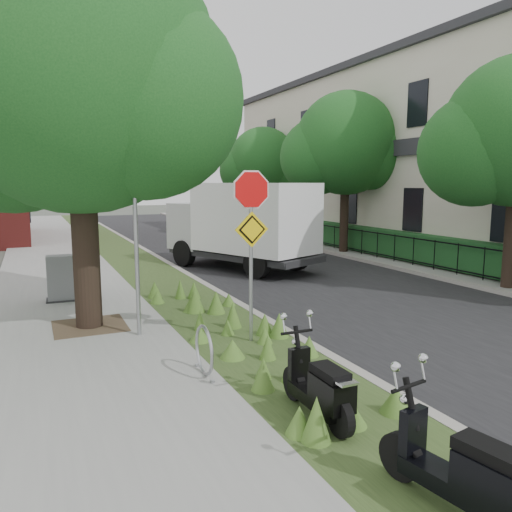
{
  "coord_description": "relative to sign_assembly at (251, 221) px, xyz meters",
  "views": [
    {
      "loc": [
        -4.96,
        -7.48,
        2.99
      ],
      "look_at": [
        -0.22,
        2.98,
        1.3
      ],
      "focal_mm": 35.0,
      "sensor_mm": 36.0,
      "label": 1
    }
  ],
  "objects": [
    {
      "name": "kerb_far",
      "position": [
        7.9,
        9.42,
        -2.26
      ],
      "size": [
        0.2,
        60.0,
        0.13
      ],
      "primitive_type": "cube",
      "color": "#9E9991",
      "rests_on": "ground"
    },
    {
      "name": "far_tree_b",
      "position": [
        8.34,
        9.46,
        2.04
      ],
      "size": [
        4.83,
        4.31,
        6.56
      ],
      "color": "black",
      "rests_on": "ground"
    },
    {
      "name": "scooter_far",
      "position": [
        -0.28,
        -5.25,
        -1.84
      ],
      "size": [
        0.51,
        1.58,
        0.75
      ],
      "color": "black",
      "rests_on": "ground"
    },
    {
      "name": "fence_far",
      "position": [
        8.6,
        9.42,
        -1.66
      ],
      "size": [
        0.04,
        24.0,
        1.0
      ],
      "color": "black",
      "rests_on": "ground"
    },
    {
      "name": "bike_hoop",
      "position": [
        -1.3,
        -1.18,
        -1.83
      ],
      "size": [
        0.06,
        0.78,
        0.77
      ],
      "color": "#A5A8AD",
      "rests_on": "ground"
    },
    {
      "name": "terrace_houses",
      "position": [
        12.89,
        9.42,
        1.83
      ],
      "size": [
        7.4,
        26.4,
        8.2
      ],
      "color": "beige",
      "rests_on": "ground"
    },
    {
      "name": "ground",
      "position": [
        1.4,
        -0.58,
        -2.33
      ],
      "size": [
        120.0,
        120.0,
        0.0
      ],
      "primitive_type": "plane",
      "color": "#4C5147",
      "rests_on": "ground"
    },
    {
      "name": "scooter_near",
      "position": [
        -0.49,
        -3.23,
        -1.85
      ],
      "size": [
        0.32,
        1.54,
        0.74
      ],
      "color": "black",
      "rests_on": "ground"
    },
    {
      "name": "hedge_far",
      "position": [
        9.3,
        9.42,
        -1.66
      ],
      "size": [
        1.0,
        24.0,
        1.1
      ],
      "primitive_type": "cube",
      "color": "#1A4820",
      "rests_on": "footpath_far"
    },
    {
      "name": "kerb_near",
      "position": [
        0.9,
        9.42,
        -2.26
      ],
      "size": [
        0.2,
        60.0,
        0.13
      ],
      "primitive_type": "cube",
      "color": "#9E9991",
      "rests_on": "ground"
    },
    {
      "name": "verge",
      "position": [
        -0.1,
        9.42,
        -2.27
      ],
      "size": [
        2.0,
        60.0,
        0.12
      ],
      "primitive_type": "cube",
      "color": "#2F451D",
      "rests_on": "ground"
    },
    {
      "name": "sign_assembly",
      "position": [
        0.0,
        0.0,
        0.0
      ],
      "size": [
        0.94,
        0.08,
        3.22
      ],
      "color": "#A5A8AD",
      "rests_on": "ground"
    },
    {
      "name": "utility_cabinet",
      "position": [
        -2.92,
        4.85,
        -1.67
      ],
      "size": [
        0.86,
        0.6,
        1.11
      ],
      "color": "#262628",
      "rests_on": "ground"
    },
    {
      "name": "road",
      "position": [
        4.4,
        9.42,
        -2.32
      ],
      "size": [
        7.0,
        60.0,
        0.01
      ],
      "primitive_type": "cube",
      "color": "black",
      "rests_on": "ground"
    },
    {
      "name": "street_tree_main",
      "position": [
        -2.68,
        2.28,
        2.48
      ],
      "size": [
        6.21,
        5.54,
        7.66
      ],
      "color": "black",
      "rests_on": "ground"
    },
    {
      "name": "footpath_far",
      "position": [
        9.6,
        9.42,
        -2.27
      ],
      "size": [
        3.2,
        60.0,
        0.12
      ],
      "primitive_type": "cube",
      "color": "gray",
      "rests_on": "ground"
    },
    {
      "name": "sidewalk_near",
      "position": [
        -2.85,
        9.42,
        -2.27
      ],
      "size": [
        3.5,
        60.0,
        0.12
      ],
      "primitive_type": "cube",
      "color": "gray",
      "rests_on": "ground"
    },
    {
      "name": "box_truck",
      "position": [
        3.11,
        7.73,
        -0.67
      ],
      "size": [
        4.18,
        6.01,
        2.55
      ],
      "color": "#262628",
      "rests_on": "ground"
    },
    {
      "name": "bare_post",
      "position": [
        -1.8,
        1.22,
        -0.21
      ],
      "size": [
        0.08,
        0.08,
        4.0
      ],
      "color": "#A5A8AD",
      "rests_on": "ground"
    },
    {
      "name": "far_tree_c",
      "position": [
        8.34,
        17.46,
        1.63
      ],
      "size": [
        4.37,
        3.89,
        5.93
      ],
      "color": "black",
      "rests_on": "ground"
    }
  ]
}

